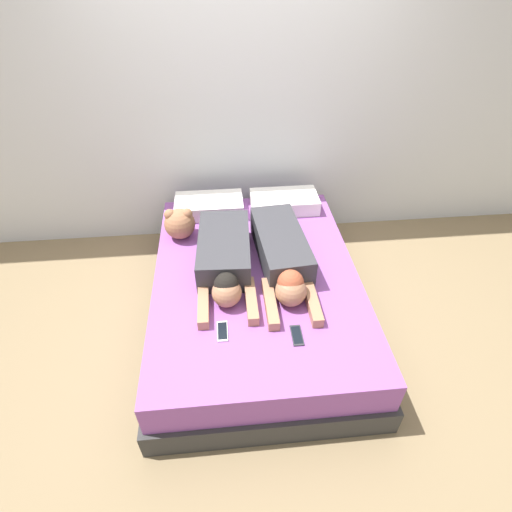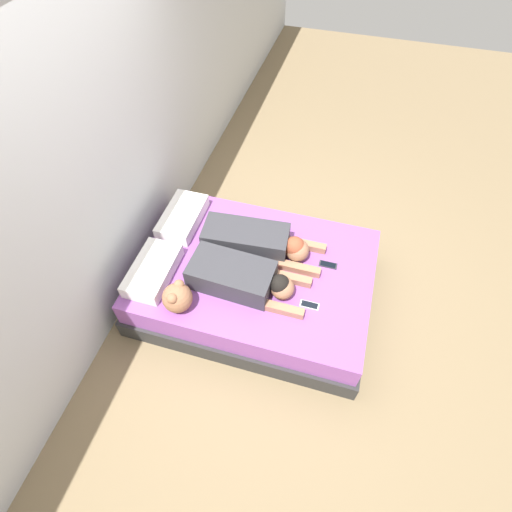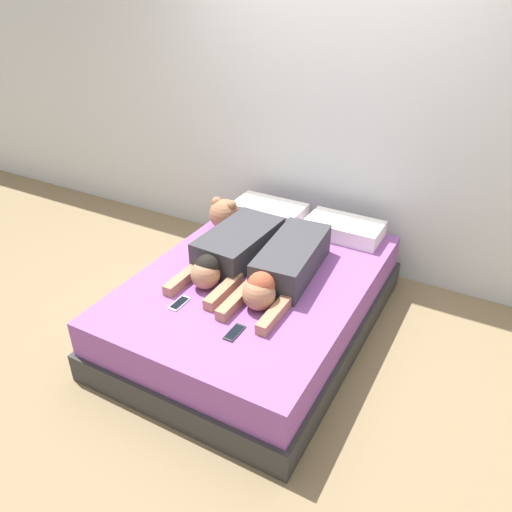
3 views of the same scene
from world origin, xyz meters
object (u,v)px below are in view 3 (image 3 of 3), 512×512
object	(u,v)px
bed	(256,302)
cell_phone_left	(179,303)
person_right	(284,266)
plush_toy	(224,213)
person_left	(232,250)
pillow_head_right	(344,229)
pillow_head_left	(269,211)
cell_phone_right	(234,332)

from	to	relation	value
bed	cell_phone_left	size ratio (longest dim) A/B	13.23
person_right	plush_toy	world-z (taller)	plush_toy
bed	person_left	xyz separation A→B (m)	(-0.22, 0.05, 0.33)
person_right	plush_toy	bearing A→B (deg)	148.83
pillow_head_right	cell_phone_left	size ratio (longest dim) A/B	3.68
person_left	plush_toy	world-z (taller)	plush_toy
pillow_head_left	cell_phone_left	size ratio (longest dim) A/B	3.68
bed	person_left	bearing A→B (deg)	166.67
bed	plush_toy	size ratio (longest dim) A/B	8.18
bed	cell_phone_left	bearing A→B (deg)	-116.06
bed	pillow_head_left	size ratio (longest dim) A/B	3.60
person_left	person_right	bearing A→B (deg)	-2.64
person_right	plush_toy	distance (m)	0.88
bed	plush_toy	bearing A→B (deg)	138.75
person_right	plush_toy	xyz separation A→B (m)	(-0.75, 0.45, 0.02)
plush_toy	person_right	bearing A→B (deg)	-31.17
cell_phone_left	plush_toy	bearing A→B (deg)	106.33
cell_phone_left	plush_toy	xyz separation A→B (m)	(-0.30, 1.02, 0.12)
pillow_head_right	person_right	xyz separation A→B (m)	(-0.13, -0.79, 0.05)
plush_toy	pillow_head_left	bearing A→B (deg)	55.54
person_right	cell_phone_right	distance (m)	0.64
pillow_head_right	person_right	bearing A→B (deg)	-99.43
plush_toy	cell_phone_left	bearing A→B (deg)	-73.67
pillow_head_left	cell_phone_left	bearing A→B (deg)	-87.08
person_left	cell_phone_left	distance (m)	0.59
cell_phone_right	cell_phone_left	bearing A→B (deg)	170.47
pillow_head_left	cell_phone_right	xyz separation A→B (m)	(0.52, -1.42, -0.06)
pillow_head_left	person_left	bearing A→B (deg)	-81.93
bed	cell_phone_left	world-z (taller)	cell_phone_left
bed	person_right	xyz separation A→B (m)	(0.20, 0.03, 0.34)
pillow_head_right	bed	bearing A→B (deg)	-111.74
bed	person_right	size ratio (longest dim) A/B	1.90
bed	cell_phone_left	xyz separation A→B (m)	(-0.26, -0.53, 0.23)
person_left	cell_phone_left	size ratio (longest dim) A/B	6.39
pillow_head_right	cell_phone_right	world-z (taller)	pillow_head_right
bed	cell_phone_right	bearing A→B (deg)	-72.42
pillow_head_left	cell_phone_left	xyz separation A→B (m)	(0.07, -1.35, -0.06)
cell_phone_right	plush_toy	xyz separation A→B (m)	(-0.75, 1.09, 0.12)
person_right	cell_phone_right	world-z (taller)	person_right
pillow_head_left	person_left	world-z (taller)	person_left
pillow_head_left	bed	bearing A→B (deg)	-68.26
person_left	plush_toy	distance (m)	0.55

